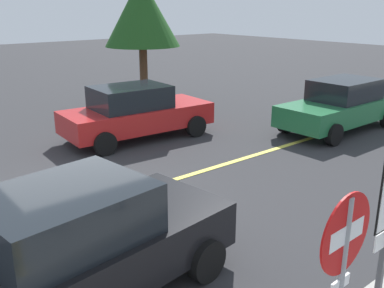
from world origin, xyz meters
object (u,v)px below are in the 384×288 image
car_green_behind_van (341,105)px  car_black_far_lane (79,246)px  tree_left_verge (142,12)px  stop_sign (342,270)px  car_red_mid_road (136,112)px

car_green_behind_van → car_black_far_lane: bearing=-165.5°
car_black_far_lane → tree_left_verge: tree_left_verge is taller
car_green_behind_van → car_black_far_lane: car_black_far_lane is taller
stop_sign → car_black_far_lane: (-1.07, 3.09, -0.76)m
car_black_far_lane → car_green_behind_van: bearing=14.5°
car_black_far_lane → car_red_mid_road: (4.69, 5.97, -0.03)m
car_green_behind_van → car_red_mid_road: size_ratio=0.99×
stop_sign → car_black_far_lane: 3.36m
car_green_behind_van → car_black_far_lane: size_ratio=1.02×
car_red_mid_road → tree_left_verge: (2.67, 3.56, 2.76)m
stop_sign → car_red_mid_road: bearing=68.3°
stop_sign → car_red_mid_road: stop_sign is taller
car_black_far_lane → car_red_mid_road: size_ratio=0.97×
car_green_behind_van → stop_sign: bearing=-147.9°
car_black_far_lane → tree_left_verge: bearing=52.3°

